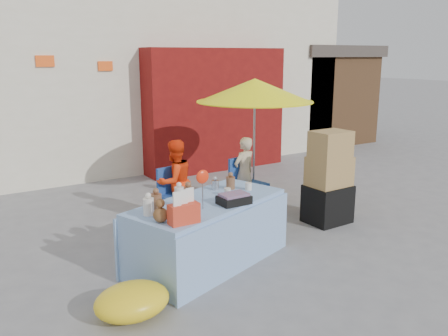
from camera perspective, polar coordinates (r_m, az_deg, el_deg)
ground at (r=6.05m, az=2.00°, el=-10.55°), size 80.00×80.00×0.00m
backdrop at (r=12.62m, az=-16.12°, el=15.88°), size 14.00×8.00×7.80m
market_table at (r=5.72m, az=-2.00°, el=-7.63°), size 2.24×1.56×1.23m
chair_left at (r=7.06m, az=-5.39°, el=-4.78°), size 0.57×0.56×0.85m
chair_right at (r=7.68m, az=2.96°, el=-3.23°), size 0.57×0.56×0.85m
vendor_orange at (r=7.07m, az=-5.93°, el=-1.62°), size 0.69×0.59×1.25m
vendor_beige at (r=7.70m, az=2.43°, el=-0.60°), size 0.48×0.36×1.18m
umbrella at (r=7.79m, az=3.73°, el=9.25°), size 1.90×1.90×2.09m
box_stack at (r=7.18m, az=12.48°, el=-1.53°), size 0.64×0.53×1.39m
tarp_bundle at (r=4.79m, az=-11.00°, el=-15.45°), size 0.86×0.76×0.33m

